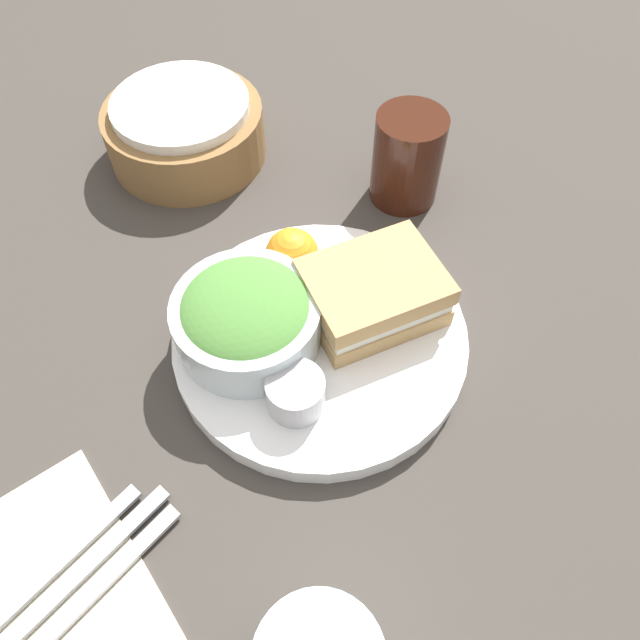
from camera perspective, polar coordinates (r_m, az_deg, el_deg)
name	(u,v)px	position (r m, az deg, el deg)	size (l,w,h in m)	color
ground_plane	(320,345)	(0.59, 0.00, -2.29)	(4.00, 4.00, 0.00)	#3D3833
plate	(320,339)	(0.58, 0.00, -1.73)	(0.27, 0.27, 0.02)	white
sandwich	(373,293)	(0.57, 4.89, 2.51)	(0.14, 0.12, 0.05)	tan
salad_bowl	(247,317)	(0.54, -6.72, 0.27)	(0.13, 0.13, 0.06)	silver
dressing_cup	(296,393)	(0.52, -2.24, -6.69)	(0.05, 0.05, 0.03)	#B7B7BC
orange_wedge	(292,255)	(0.59, -2.56, 5.99)	(0.05, 0.05, 0.05)	orange
drink_glass	(407,158)	(0.69, 7.98, 14.42)	(0.07, 0.07, 0.10)	#38190F
bread_basket	(185,130)	(0.76, -12.24, 16.64)	(0.18, 0.18, 0.07)	olive
napkin	(63,593)	(0.54, -22.47, -22.10)	(0.12, 0.19, 0.00)	beige
fork	(76,610)	(0.52, -21.45, -23.42)	(0.19, 0.01, 0.01)	#B2B2B7
knife	(61,592)	(0.53, -22.64, -21.98)	(0.20, 0.01, 0.01)	#B2B2B7
spoon	(46,575)	(0.54, -23.77, -20.56)	(0.17, 0.01, 0.01)	#B2B2B7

